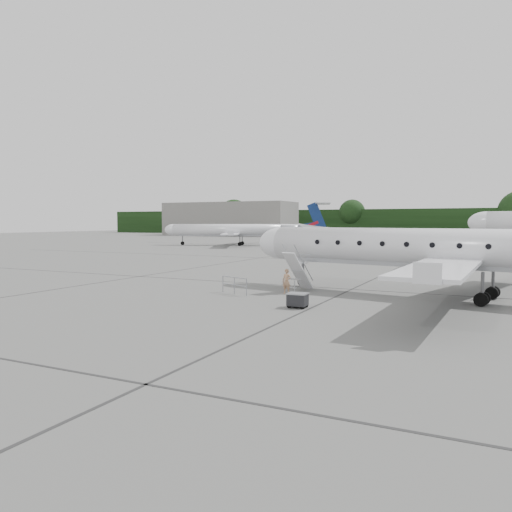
% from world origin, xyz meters
% --- Properties ---
extents(ground, '(320.00, 320.00, 0.00)m').
position_xyz_m(ground, '(0.00, 0.00, 0.00)').
color(ground, '#565653').
rests_on(ground, ground).
extents(treeline, '(260.00, 4.00, 8.00)m').
position_xyz_m(treeline, '(0.00, 130.00, 4.00)').
color(treeline, black).
rests_on(treeline, ground).
extents(terminal_building, '(40.00, 14.00, 10.00)m').
position_xyz_m(terminal_building, '(-70.00, 110.00, 5.00)').
color(terminal_building, slate).
rests_on(terminal_building, ground).
extents(main_regional_jet, '(33.62, 26.58, 7.81)m').
position_xyz_m(main_regional_jet, '(2.71, 5.64, 3.91)').
color(main_regional_jet, silver).
rests_on(main_regional_jet, ground).
extents(airstair, '(1.21, 2.42, 2.45)m').
position_xyz_m(airstair, '(-6.83, 4.87, 1.22)').
color(airstair, silver).
rests_on(airstair, ground).
extents(passenger, '(0.57, 0.40, 1.50)m').
position_xyz_m(passenger, '(-7.04, 3.58, 0.75)').
color(passenger, '#9C7455').
rests_on(passenger, ground).
extents(safety_railing, '(2.07, 0.91, 1.00)m').
position_xyz_m(safety_railing, '(-9.81, 2.16, 0.50)').
color(safety_railing, gray).
rests_on(safety_railing, ground).
extents(baggage_cart, '(0.97, 0.80, 0.81)m').
position_xyz_m(baggage_cart, '(-4.71, -0.62, 0.41)').
color(baggage_cart, black).
rests_on(baggage_cart, ground).
extents(bg_regional_left, '(34.11, 29.02, 7.60)m').
position_xyz_m(bg_regional_left, '(-38.10, 54.74, 3.80)').
color(bg_regional_left, silver).
rests_on(bg_regional_left, ground).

